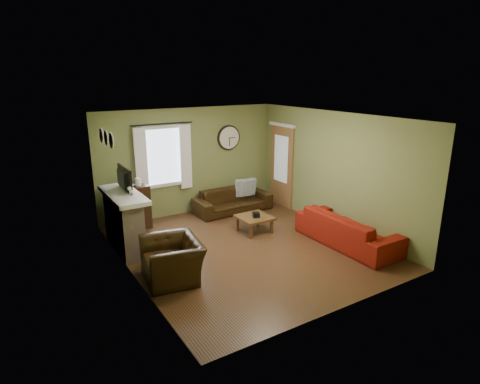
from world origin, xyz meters
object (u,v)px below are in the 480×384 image
sofa_brown (233,200)px  sofa_red (347,229)px  coffee_table (254,224)px  armchair (172,260)px  bookshelf (131,208)px

sofa_brown → sofa_red: sofa_red is taller
sofa_brown → coffee_table: sofa_brown is taller
coffee_table → armchair: bearing=-156.5°
sofa_brown → bookshelf: bearing=177.4°
armchair → coffee_table: 2.56m
coffee_table → sofa_brown: bearing=77.8°
bookshelf → coffee_table: (2.25, -1.58, -0.31)m
sofa_red → sofa_brown: bearing=17.2°
sofa_brown → coffee_table: (-0.32, -1.46, -0.11)m
armchair → coffee_table: bearing=121.9°
bookshelf → sofa_red: bookshelf is taller
bookshelf → armchair: bearing=-92.0°
coffee_table → sofa_red: bearing=-51.2°
bookshelf → sofa_brown: (2.57, -0.12, -0.21)m
bookshelf → sofa_brown: bookshelf is taller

